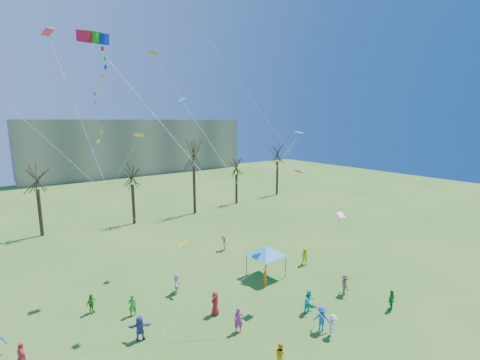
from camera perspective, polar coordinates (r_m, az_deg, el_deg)
distant_building at (r=100.28m, az=-17.01°, el=5.53°), size 60.00×14.00×15.00m
bare_tree_row at (r=51.93m, az=-15.02°, el=1.33°), size 69.36×9.54×12.01m
big_box_kite at (r=21.95m, az=-22.21°, el=12.28°), size 5.45×7.52×23.66m
canopy_tent_blue at (r=32.53m, az=4.49°, el=-11.95°), size 4.07×4.07×3.06m
festival_crowd at (r=26.59m, az=-4.66°, el=-21.47°), size 27.06×19.12×1.86m
small_kites_aloft at (r=25.80m, az=-8.86°, el=7.09°), size 28.80×17.46×34.41m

